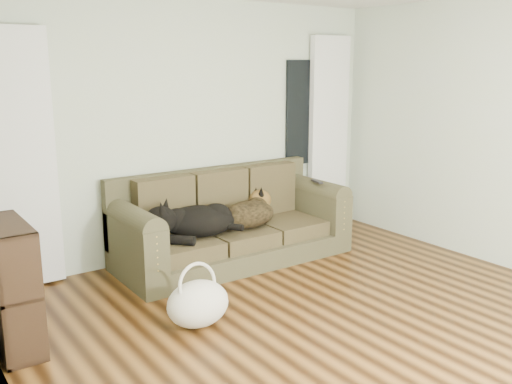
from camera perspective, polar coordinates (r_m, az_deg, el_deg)
floor at (r=4.36m, az=10.57°, el=-14.31°), size 5.00×5.00×0.00m
wall_back at (r=5.94m, az=-6.36°, el=6.26°), size 4.50×0.04×2.60m
wall_left at (r=2.82m, az=-22.30°, el=-2.00°), size 0.04×5.00×2.60m
curtain_left at (r=5.29m, az=-22.29°, el=2.91°), size 0.55×0.08×2.25m
curtain_right at (r=6.93m, az=7.24°, el=5.93°), size 0.55×0.08×2.25m
window_pane at (r=6.71m, az=4.77°, el=7.91°), size 0.50×0.03×1.20m
sofa at (r=5.73m, az=-2.22°, el=-2.57°), size 2.37×1.02×0.97m
dog_black_lab at (r=5.47m, az=-6.18°, el=-3.09°), size 0.84×0.73×0.30m
dog_shepherd at (r=5.78m, az=-0.67°, el=-2.02°), size 0.73×0.59×0.29m
tv_remote at (r=6.12m, az=6.11°, el=1.05°), size 0.09×0.19×0.02m
tote_bag at (r=4.45m, az=-5.83°, el=-11.30°), size 0.57×0.49×0.36m
bookshelf at (r=4.36m, az=-23.39°, el=-8.05°), size 0.35×0.75×0.91m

